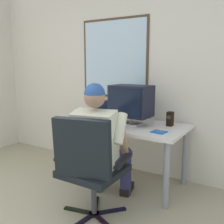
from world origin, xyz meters
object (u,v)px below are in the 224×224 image
at_px(desk, 122,131).
at_px(laptop, 102,114).
at_px(office_chair, 89,163).
at_px(desk_speaker, 170,119).
at_px(person_seated, 101,144).
at_px(wine_glass, 101,117).
at_px(crt_monitor, 131,101).
at_px(cd_case, 159,132).

relative_size(desk, laptop, 4.17).
xyz_separation_m(office_chair, desk_speaker, (0.35, 1.05, 0.25)).
bearing_deg(desk, person_seated, -79.66).
xyz_separation_m(person_seated, desk_speaker, (0.40, 0.79, 0.15)).
bearing_deg(office_chair, desk, 100.51).
bearing_deg(person_seated, wine_glass, 123.07).
height_order(office_chair, crt_monitor, crt_monitor).
xyz_separation_m(wine_glass, desk_speaker, (0.67, 0.38, -0.02)).
bearing_deg(wine_glass, crt_monitor, 37.68).
distance_m(office_chair, crt_monitor, 0.98).
bearing_deg(desk_speaker, desk, -161.85).
height_order(desk_speaker, cd_case, desk_speaker).
xyz_separation_m(wine_glass, cd_case, (0.67, 0.04, -0.09)).
relative_size(crt_monitor, wine_glass, 3.12).
relative_size(office_chair, wine_glass, 6.66).
xyz_separation_m(desk, desk_speaker, (0.52, 0.17, 0.17)).
xyz_separation_m(office_chair, wine_glass, (-0.32, 0.67, 0.26)).
height_order(crt_monitor, wine_glass, crt_monitor).
distance_m(laptop, desk_speaker, 0.88).
bearing_deg(crt_monitor, cd_case, -22.15).
height_order(desk, wine_glass, wine_glass).
relative_size(person_seated, cd_case, 7.92).
bearing_deg(office_chair, laptop, 118.08).
bearing_deg(cd_case, desk, 161.99).
relative_size(desk, person_seated, 1.19).
distance_m(desk, crt_monitor, 0.38).
height_order(laptop, cd_case, laptop).
height_order(office_chair, laptop, office_chair).
height_order(desk, crt_monitor, crt_monitor).
bearing_deg(crt_monitor, desk_speaker, 23.27).
xyz_separation_m(person_seated, crt_monitor, (0.00, 0.61, 0.34)).
bearing_deg(laptop, crt_monitor, -12.30).
distance_m(desk, cd_case, 0.56).
bearing_deg(laptop, desk, -15.47).
height_order(person_seated, desk_speaker, person_seated).
xyz_separation_m(desk, person_seated, (0.11, -0.62, 0.02)).
xyz_separation_m(crt_monitor, wine_glass, (-0.27, -0.21, -0.17)).
relative_size(person_seated, laptop, 3.49).
relative_size(laptop, wine_glass, 2.42).
xyz_separation_m(laptop, wine_glass, (0.21, -0.31, 0.03)).
distance_m(desk, desk_speaker, 0.57).
bearing_deg(person_seated, desk_speaker, 62.84).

